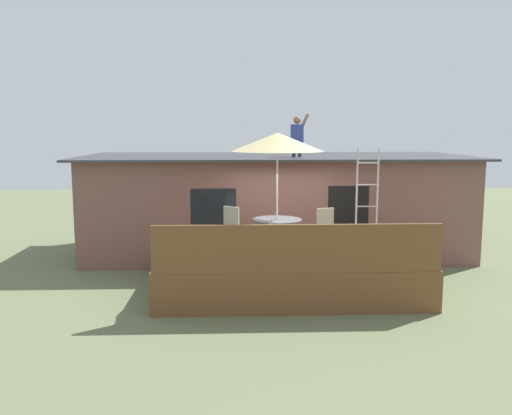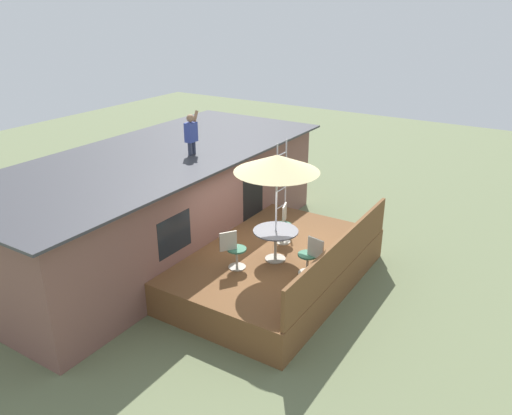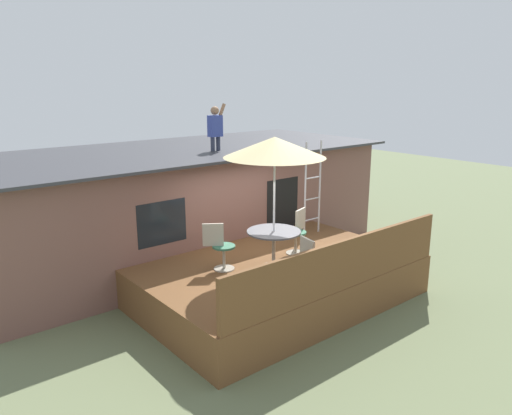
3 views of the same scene
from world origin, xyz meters
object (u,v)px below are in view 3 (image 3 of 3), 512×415
object	(u,v)px
patio_table	(274,239)
patio_chair_left	(220,247)
patio_chair_right	(297,232)
person_figure	(215,125)
patio_umbrella	(275,147)
step_ladder	(313,188)
patio_chair_near	(303,262)

from	to	relation	value
patio_table	patio_chair_left	xyz separation A→B (m)	(-0.85, 0.59, -0.13)
patio_chair_left	patio_chair_right	distance (m)	1.83
patio_chair_left	person_figure	bearing A→B (deg)	90.51
patio_umbrella	step_ladder	size ratio (longest dim) A/B	1.15
step_ladder	patio_chair_near	bearing A→B (deg)	-138.61
person_figure	patio_umbrella	bearing A→B (deg)	-104.28
step_ladder	person_figure	distance (m)	2.74
patio_umbrella	person_figure	xyz separation A→B (m)	(0.76, 2.97, 0.16)
patio_table	patio_chair_right	size ratio (longest dim) A/B	1.13
patio_table	person_figure	bearing A→B (deg)	75.72
patio_chair_left	patio_table	bearing A→B (deg)	0.00
person_figure	patio_chair_right	xyz separation A→B (m)	(0.20, -2.64, -2.05)
patio_umbrella	patio_chair_right	bearing A→B (deg)	19.13
patio_chair_right	patio_chair_near	bearing A→B (deg)	29.72
step_ladder	patio_chair_right	bearing A→B (deg)	-147.94
patio_table	patio_umbrella	size ratio (longest dim) A/B	0.41
person_figure	patio_chair_left	bearing A→B (deg)	-124.00
patio_chair_near	step_ladder	bearing A→B (deg)	-37.12
patio_umbrella	patio_chair_right	world-z (taller)	patio_umbrella
patio_table	patio_umbrella	distance (m)	1.76
patio_table	step_ladder	size ratio (longest dim) A/B	0.47
patio_chair_right	person_figure	bearing A→B (deg)	-104.73
patio_umbrella	step_ladder	world-z (taller)	patio_umbrella
patio_table	person_figure	distance (m)	3.62
patio_chair_left	patio_chair_near	size ratio (longest dim) A/B	1.00
patio_table	step_ladder	distance (m)	2.47
patio_chair_left	patio_chair_near	xyz separation A→B (m)	(0.65, -1.58, 0.00)
person_figure	patio_table	bearing A→B (deg)	-104.28
patio_table	patio_chair_right	world-z (taller)	patio_chair_right
step_ladder	patio_chair_left	world-z (taller)	step_ladder
patio_chair_near	patio_chair_right	bearing A→B (deg)	-29.65
step_ladder	patio_chair_right	world-z (taller)	step_ladder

